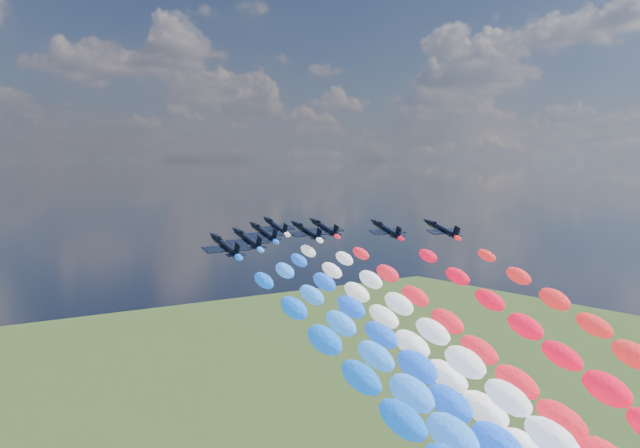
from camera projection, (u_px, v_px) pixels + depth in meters
jet_0 at (225, 246)px, 139.03m from camera, size 9.10×12.39×6.26m
jet_1 at (248, 239)px, 150.79m from camera, size 9.33×12.55×6.26m
jet_2 at (264, 232)px, 165.20m from camera, size 9.33×12.55×6.26m
trail_2 at (472, 439)px, 117.74m from camera, size 7.21×120.49×59.08m
jet_3 at (307, 231)px, 168.06m from camera, size 9.78×12.87×6.26m
trail_3 at (527, 432)px, 120.60m from camera, size 7.21×120.49×59.08m
jet_4 at (276, 226)px, 180.84m from camera, size 9.30×12.53×6.26m
trail_4 at (464, 406)px, 133.38m from camera, size 7.21×120.49×59.08m
jet_5 at (324, 228)px, 176.47m from camera, size 9.35×12.57×6.26m
trail_5 at (537, 415)px, 129.01m from camera, size 7.21×120.49×59.08m
jet_6 at (386, 229)px, 172.33m from camera, size 9.38×12.59×6.26m
trail_6 at (630, 423)px, 124.87m from camera, size 7.21×120.49×59.08m
jet_7 at (442, 229)px, 172.95m from camera, size 9.80×12.89×6.26m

